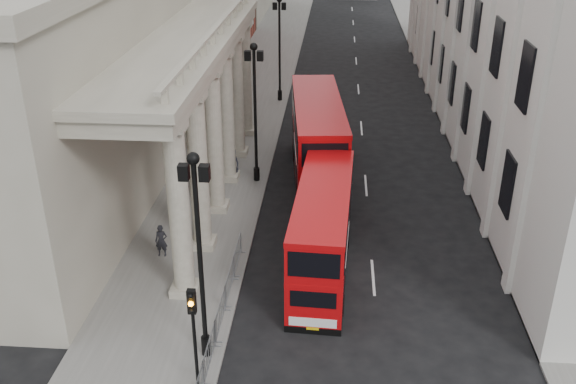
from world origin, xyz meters
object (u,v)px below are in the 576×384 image
at_px(bus_far, 317,139).
at_px(pedestrian_b, 213,169).
at_px(pedestrian_a, 161,241).
at_px(pedestrian_c, 232,163).
at_px(lamp_post_mid, 255,104).
at_px(bus_near, 323,230).
at_px(lamp_post_south, 199,246).
at_px(traffic_light, 193,323).
at_px(lamp_post_north, 280,42).

distance_m(bus_far, pedestrian_b, 6.54).
height_order(pedestrian_a, pedestrian_c, pedestrian_c).
xyz_separation_m(lamp_post_mid, pedestrian_b, (-2.62, -0.32, -4.02)).
bearing_deg(bus_near, pedestrian_b, 129.21).
relative_size(lamp_post_south, bus_near, 0.85).
distance_m(lamp_post_south, traffic_light, 2.71).
height_order(lamp_post_north, bus_near, lamp_post_north).
relative_size(bus_far, pedestrian_c, 6.05).
xyz_separation_m(lamp_post_south, lamp_post_mid, (0.00, 16.00, 0.00)).
bearing_deg(traffic_light, lamp_post_mid, 90.32).
height_order(lamp_post_north, traffic_light, lamp_post_north).
height_order(bus_far, pedestrian_a, bus_far).
bearing_deg(lamp_post_south, lamp_post_north, 90.00).
distance_m(lamp_post_south, lamp_post_mid, 16.00).
xyz_separation_m(lamp_post_south, pedestrian_c, (-1.50, 16.27, -3.83)).
bearing_deg(traffic_light, lamp_post_south, 92.84).
bearing_deg(lamp_post_south, bus_near, 56.66).
relative_size(lamp_post_mid, pedestrian_c, 4.33).
height_order(lamp_post_mid, lamp_post_north, same).
bearing_deg(pedestrian_c, traffic_light, -64.00).
bearing_deg(pedestrian_a, bus_near, -6.16).
height_order(bus_near, pedestrian_a, bus_near).
height_order(lamp_post_south, lamp_post_mid, same).
distance_m(lamp_post_north, traffic_light, 34.07).
distance_m(lamp_post_mid, pedestrian_c, 4.12).
relative_size(traffic_light, pedestrian_b, 2.77).
xyz_separation_m(lamp_post_north, bus_near, (4.22, -25.58, -2.74)).
bearing_deg(lamp_post_south, pedestrian_b, 99.47).
distance_m(lamp_post_south, pedestrian_a, 8.74).
bearing_deg(lamp_post_north, lamp_post_south, -90.00).
height_order(lamp_post_mid, pedestrian_a, lamp_post_mid).
bearing_deg(bus_near, lamp_post_south, -120.55).
xyz_separation_m(lamp_post_mid, pedestrian_c, (-1.50, 0.27, -3.83)).
height_order(lamp_post_south, pedestrian_b, lamp_post_south).
distance_m(lamp_post_mid, lamp_post_north, 16.00).
bearing_deg(bus_near, lamp_post_north, 102.16).
bearing_deg(lamp_post_south, bus_far, 77.89).
distance_m(lamp_post_south, lamp_post_north, 32.00).
height_order(lamp_post_mid, pedestrian_b, lamp_post_mid).
bearing_deg(pedestrian_c, bus_near, -38.86).
xyz_separation_m(lamp_post_mid, bus_far, (3.61, 0.81, -2.34)).
height_order(lamp_post_mid, bus_near, lamp_post_mid).
bearing_deg(lamp_post_north, pedestrian_c, -95.46).
distance_m(traffic_light, bus_near, 9.43).
bearing_deg(lamp_post_mid, pedestrian_a, -111.12).
relative_size(bus_near, pedestrian_b, 6.28).
distance_m(bus_near, pedestrian_a, 7.83).
bearing_deg(lamp_post_mid, lamp_post_south, -90.00).
relative_size(lamp_post_south, lamp_post_mid, 1.00).
distance_m(lamp_post_north, pedestrian_c, 16.26).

